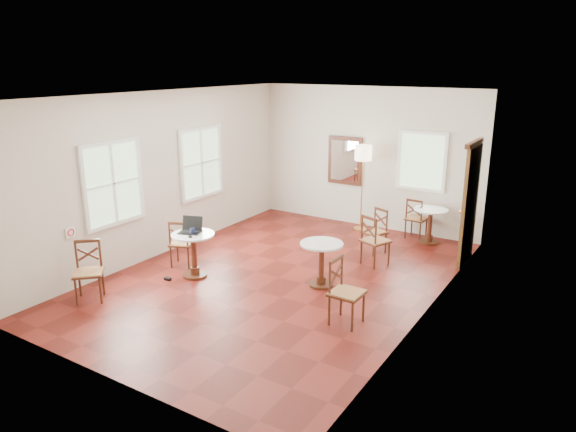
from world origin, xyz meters
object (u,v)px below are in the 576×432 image
object	(u,v)px
cafe_table_near	(194,250)
chair_mid_b	(345,292)
chair_back_a	(416,218)
chair_back_b	(375,231)
floor_lamp	(363,159)
mouse	(190,237)
cafe_table_mid	(321,259)
power_adapter	(168,279)
chair_near_a	(182,243)
water_glass	(194,231)
laptop	(191,228)
navy_mug	(193,231)
chair_near_b	(88,271)
cafe_table_back	(430,222)
chair_mid_a	(374,240)

from	to	relation	value
cafe_table_near	chair_mid_b	xyz separation A→B (m)	(2.87, -0.16, -0.00)
chair_back_a	chair_back_b	size ratio (longest dim) A/B	1.01
cafe_table_near	floor_lamp	distance (m)	4.20
chair_back_a	mouse	bearing A→B (deg)	64.01
cafe_table_mid	power_adapter	world-z (taller)	cafe_table_mid
chair_mid_b	chair_back_a	distance (m)	4.09
chair_near_a	floor_lamp	xyz separation A→B (m)	(1.80, 3.60, 1.12)
cafe_table_near	water_glass	xyz separation A→B (m)	(0.02, 0.00, 0.34)
chair_back_b	chair_near_a	bearing A→B (deg)	-114.34
floor_lamp	power_adapter	bearing A→B (deg)	-110.28
chair_mid_b	laptop	xyz separation A→B (m)	(-2.97, 0.22, 0.35)
chair_near_a	navy_mug	distance (m)	0.70
chair_near_a	chair_back_b	distance (m)	3.58
chair_near_b	floor_lamp	distance (m)	5.85
floor_lamp	navy_mug	distance (m)	4.14
cafe_table_back	navy_mug	size ratio (longest dim) A/B	5.54
cafe_table_near	cafe_table_mid	xyz separation A→B (m)	(1.99, 0.78, -0.02)
cafe_table_back	floor_lamp	xyz separation A→B (m)	(-1.53, 0.08, 1.11)
cafe_table_back	laptop	xyz separation A→B (m)	(-2.91, -3.71, 0.38)
chair_near_b	water_glass	size ratio (longest dim) A/B	8.59
cafe_table_mid	floor_lamp	world-z (taller)	floor_lamp
chair_mid_a	power_adapter	bearing A→B (deg)	66.18
cafe_table_mid	chair_mid_b	distance (m)	1.29
chair_near_b	cafe_table_mid	bearing A→B (deg)	-4.29
chair_mid_a	floor_lamp	distance (m)	2.33
chair_near_a	chair_mid_b	xyz separation A→B (m)	(3.39, -0.42, 0.04)
chair_mid_a	water_glass	size ratio (longest dim) A/B	8.63
cafe_table_near	mouse	xyz separation A→B (m)	(0.09, -0.17, 0.30)
cafe_table_near	chair_back_b	size ratio (longest dim) A/B	0.90
chair_back_b	mouse	distance (m)	3.52
chair_near_b	power_adapter	bearing A→B (deg)	23.32
chair_near_b	chair_back_b	bearing A→B (deg)	11.55
navy_mug	mouse	bearing A→B (deg)	-62.07
cafe_table_near	chair_mid_a	bearing A→B (deg)	41.68
laptop	power_adapter	distance (m)	0.92
cafe_table_back	power_adapter	distance (m)	5.18
cafe_table_back	floor_lamp	bearing A→B (deg)	176.91
chair_near_a	navy_mug	bearing A→B (deg)	130.25
cafe_table_mid	chair_near_b	xyz separation A→B (m)	(-2.73, -2.30, 0.00)
cafe_table_back	chair_mid_a	size ratio (longest dim) A/B	0.77
chair_mid_a	navy_mug	size ratio (longest dim) A/B	7.21
cafe_table_back	laptop	size ratio (longest dim) A/B	1.65
cafe_table_back	power_adapter	size ratio (longest dim) A/B	6.27
chair_back_a	cafe_table_back	bearing A→B (deg)	160.90
cafe_table_near	laptop	distance (m)	0.37
chair_back_a	floor_lamp	world-z (taller)	floor_lamp
chair_mid_b	laptop	distance (m)	3.00
chair_near_b	mouse	bearing A→B (deg)	13.78
chair_back_b	laptop	xyz separation A→B (m)	(-2.20, -2.63, 0.40)
navy_mug	chair_back_a	bearing A→B (deg)	57.84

